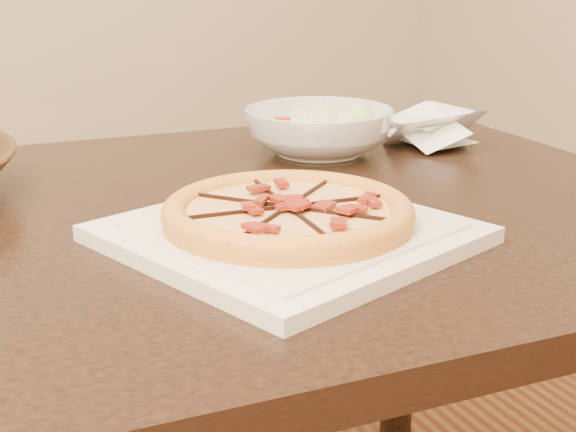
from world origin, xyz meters
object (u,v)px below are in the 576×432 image
dining_table (148,289)px  salad_bowl (319,131)px  plate (288,233)px  pizza (288,213)px

dining_table → salad_bowl: 0.42m
dining_table → plate: bearing=-53.7°
plate → pizza: (-0.00, 0.00, 0.02)m
pizza → salad_bowl: 0.42m
plate → salad_bowl: size_ratio=1.84×
pizza → plate: bearing=-30.1°
dining_table → pizza: size_ratio=5.28×
plate → salad_bowl: 0.42m
plate → dining_table: bearing=126.3°
plate → pizza: bearing=149.9°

